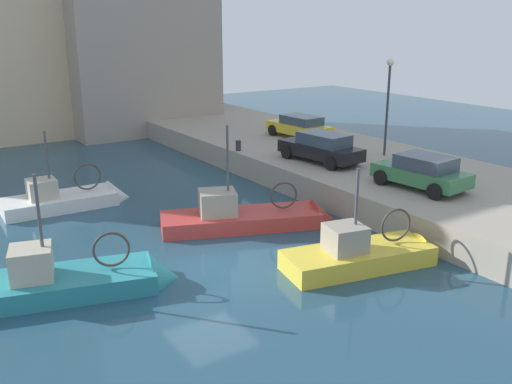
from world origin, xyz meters
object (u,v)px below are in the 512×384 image
parked_car_black (321,147)px  parked_car_yellow (300,126)px  fishing_boat_red (251,223)px  quay_streetlamp (388,91)px  fishing_boat_white (70,204)px  parked_car_green (422,172)px  fishing_boat_teal (77,288)px  mooring_bollard_mid (238,146)px  fishing_boat_yellow (368,262)px

parked_car_black → parked_car_yellow: (2.79, 5.30, -0.05)m
fishing_boat_red → quay_streetlamp: quay_streetlamp is taller
fishing_boat_white → parked_car_yellow: (14.01, 1.81, 1.78)m
parked_car_green → fishing_boat_teal: bearing=175.9°
fishing_boat_red → fishing_boat_white: fishing_boat_red is taller
parked_car_yellow → quay_streetlamp: size_ratio=0.89×
parked_car_green → mooring_bollard_mid: size_ratio=7.26×
parked_car_black → fishing_boat_red: bearing=-153.7°
fishing_boat_teal → quay_streetlamp: quay_streetlamp is taller
mooring_bollard_mid → quay_streetlamp: quay_streetlamp is taller
fishing_boat_white → mooring_bollard_mid: (9.20, 0.86, 1.37)m
quay_streetlamp → fishing_boat_yellow: bearing=-138.2°
fishing_boat_white → fishing_boat_red: bearing=-51.0°
fishing_boat_red → parked_car_black: bearing=26.3°
mooring_bollard_mid → parked_car_green: bearing=-76.2°
fishing_boat_teal → mooring_bollard_mid: 14.66m
quay_streetlamp → parked_car_black: bearing=169.3°
fishing_boat_yellow → parked_car_black: fishing_boat_yellow is taller
parked_car_black → parked_car_yellow: bearing=62.2°
parked_car_black → parked_car_green: size_ratio=1.14×
fishing_boat_white → mooring_bollard_mid: fishing_boat_white is taller
parked_car_yellow → fishing_boat_yellow: bearing=-119.3°
parked_car_yellow → fishing_boat_teal: bearing=-148.1°
fishing_boat_white → parked_car_yellow: fishing_boat_white is taller
parked_car_green → parked_car_yellow: (2.32, 11.08, -0.03)m
fishing_boat_yellow → fishing_boat_teal: fishing_boat_teal is taller
parked_car_green → quay_streetlamp: bearing=58.2°
fishing_boat_teal → parked_car_black: fishing_boat_teal is taller
fishing_boat_teal → fishing_boat_white: bearing=75.2°
parked_car_green → mooring_bollard_mid: 10.44m
fishing_boat_white → quay_streetlamp: (14.85, -4.17, 4.35)m
parked_car_yellow → fishing_boat_white: bearing=-172.6°
fishing_boat_red → fishing_boat_yellow: 5.40m
fishing_boat_red → fishing_boat_yellow: fishing_boat_red is taller
fishing_boat_red → parked_car_yellow: (8.78, 8.26, 1.76)m
fishing_boat_teal → parked_car_yellow: bearing=31.9°
parked_car_green → mooring_bollard_mid: parked_car_green is taller
fishing_boat_yellow → parked_car_black: (4.81, 8.23, 1.81)m
fishing_boat_yellow → quay_streetlamp: 12.12m
parked_car_green → parked_car_yellow: parked_car_green is taller
parked_car_green → parked_car_black: bearing=94.7°
fishing_boat_teal → parked_car_black: size_ratio=1.44×
fishing_boat_teal → fishing_boat_yellow: bearing=-21.8°
fishing_boat_white → parked_car_black: size_ratio=1.21×
fishing_boat_teal → parked_car_yellow: (16.20, 10.09, 1.77)m
fishing_boat_yellow → fishing_boat_teal: (-8.60, 3.43, -0.01)m
fishing_boat_white → quay_streetlamp: size_ratio=1.14×
fishing_boat_yellow → fishing_boat_teal: bearing=158.2°
quay_streetlamp → fishing_boat_teal: bearing=-166.4°
fishing_boat_teal → parked_car_green: fishing_boat_teal is taller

